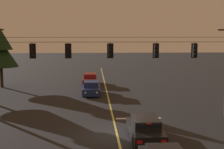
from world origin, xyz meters
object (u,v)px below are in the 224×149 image
at_px(traffic_light_left_inner, 68,51).
at_px(traffic_light_centre, 110,51).
at_px(car_oncoming_lead, 91,88).
at_px(tree_verge_far, 0,49).
at_px(traffic_light_leftmost, 32,51).
at_px(car_waiting_near_lane, 145,129).
at_px(traffic_light_rightmost, 195,51).
at_px(traffic_light_right_inner, 156,51).
at_px(car_oncoming_trailing, 90,79).

bearing_deg(traffic_light_left_inner, traffic_light_centre, 0.00).
height_order(traffic_light_left_inner, car_oncoming_lead, traffic_light_left_inner).
distance_m(traffic_light_centre, tree_verge_far, 18.93).
bearing_deg(traffic_light_leftmost, car_waiting_near_lane, -36.08).
distance_m(traffic_light_rightmost, car_oncoming_lead, 12.99).
distance_m(traffic_light_right_inner, car_waiting_near_lane, 7.23).
height_order(traffic_light_centre, traffic_light_rightmost, same).
relative_size(traffic_light_centre, tree_verge_far, 0.17).
height_order(traffic_light_right_inner, car_oncoming_trailing, traffic_light_right_inner).
relative_size(traffic_light_centre, car_oncoming_trailing, 0.28).
distance_m(traffic_light_leftmost, car_waiting_near_lane, 10.30).
xyz_separation_m(car_oncoming_lead, tree_verge_far, (-10.67, 5.18, 3.90)).
distance_m(traffic_light_leftmost, tree_verge_far, 15.85).
xyz_separation_m(traffic_light_centre, car_oncoming_trailing, (-1.69, 15.95, -4.40)).
bearing_deg(traffic_light_right_inner, traffic_light_rightmost, 0.00).
height_order(car_oncoming_trailing, tree_verge_far, tree_verge_far).
distance_m(traffic_light_centre, car_oncoming_trailing, 16.64).
relative_size(traffic_light_left_inner, car_waiting_near_lane, 0.28).
height_order(traffic_light_rightmost, car_waiting_near_lane, traffic_light_rightmost).
relative_size(traffic_light_centre, traffic_light_rightmost, 1.00).
bearing_deg(traffic_light_left_inner, car_oncoming_trailing, 84.82).
distance_m(traffic_light_leftmost, car_oncoming_lead, 11.13).
height_order(traffic_light_centre, car_oncoming_trailing, traffic_light_centre).
xyz_separation_m(traffic_light_rightmost, car_waiting_near_lane, (-4.65, -5.49, -4.40)).
bearing_deg(car_waiting_near_lane, traffic_light_left_inner, 131.85).
distance_m(traffic_light_leftmost, traffic_light_left_inner, 2.62).
bearing_deg(traffic_light_rightmost, tree_verge_far, 142.09).
bearing_deg(car_oncoming_lead, car_oncoming_trailing, 91.58).
distance_m(car_oncoming_lead, car_oncoming_trailing, 6.66).
distance_m(car_oncoming_lead, tree_verge_far, 12.48).
xyz_separation_m(traffic_light_left_inner, tree_verge_far, (-9.04, 14.48, -0.49)).
height_order(traffic_light_rightmost, car_oncoming_trailing, traffic_light_rightmost).
bearing_deg(car_waiting_near_lane, car_oncoming_trailing, 99.19).
relative_size(traffic_light_left_inner, traffic_light_centre, 1.00).
height_order(car_waiting_near_lane, car_oncoming_lead, same).
relative_size(traffic_light_leftmost, traffic_light_left_inner, 1.00).
height_order(traffic_light_centre, car_waiting_near_lane, traffic_light_centre).
distance_m(car_waiting_near_lane, car_oncoming_trailing, 21.72).
bearing_deg(tree_verge_far, traffic_light_rightmost, -37.91).
bearing_deg(traffic_light_leftmost, car_oncoming_trailing, 75.71).
bearing_deg(traffic_light_left_inner, traffic_light_leftmost, 180.00).
distance_m(traffic_light_left_inner, tree_verge_far, 17.08).
bearing_deg(car_waiting_near_lane, tree_verge_far, 124.94).
xyz_separation_m(traffic_light_right_inner, car_oncoming_lead, (-4.97, 9.30, -4.40)).
bearing_deg(traffic_light_left_inner, tree_verge_far, 121.96).
xyz_separation_m(traffic_light_left_inner, traffic_light_centre, (3.14, 0.00, 0.00)).
bearing_deg(traffic_light_rightmost, traffic_light_left_inner, 180.00).
xyz_separation_m(traffic_light_left_inner, car_waiting_near_lane, (4.92, -5.49, -4.40)).
relative_size(traffic_light_rightmost, car_oncoming_lead, 0.28).
height_order(traffic_light_leftmost, traffic_light_right_inner, same).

